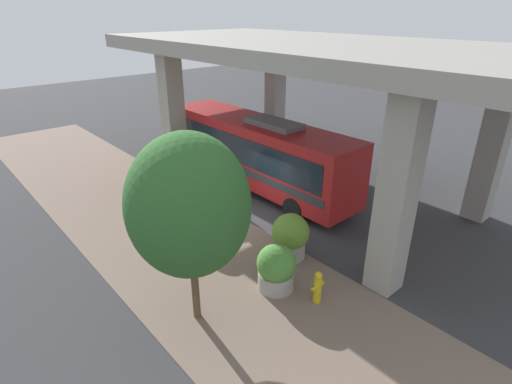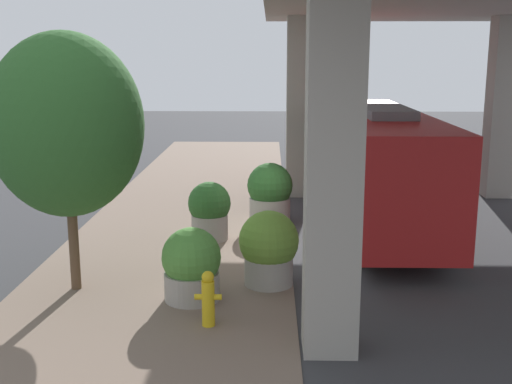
{
  "view_description": "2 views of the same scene",
  "coord_description": "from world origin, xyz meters",
  "px_view_note": "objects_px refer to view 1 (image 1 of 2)",
  "views": [
    {
      "loc": [
        -9.3,
        -11.16,
        8.02
      ],
      "look_at": [
        0.55,
        -0.02,
        1.15
      ],
      "focal_mm": 28.0,
      "sensor_mm": 36.0,
      "label": 1
    },
    {
      "loc": [
        -0.53,
        -16.37,
        4.98
      ],
      "look_at": [
        -0.85,
        -1.35,
        1.72
      ],
      "focal_mm": 45.0,
      "sensor_mm": 36.0,
      "label": 2
    }
  ],
  "objects_px": {
    "bus": "(257,150)",
    "planter_extra": "(290,236)",
    "fire_hydrant": "(318,287)",
    "planter_front": "(276,268)",
    "planter_middle": "(204,188)",
    "planter_back": "(196,216)",
    "street_tree_near": "(189,206)"
  },
  "relations": [
    {
      "from": "planter_middle",
      "to": "bus",
      "type": "bearing_deg",
      "value": 1.4
    },
    {
      "from": "bus",
      "to": "street_tree_near",
      "type": "bearing_deg",
      "value": -142.26
    },
    {
      "from": "planter_back",
      "to": "fire_hydrant",
      "type": "bearing_deg",
      "value": -85.01
    },
    {
      "from": "planter_front",
      "to": "planter_extra",
      "type": "bearing_deg",
      "value": 30.34
    },
    {
      "from": "bus",
      "to": "planter_back",
      "type": "xyz_separation_m",
      "value": [
        -4.79,
        -1.89,
        -1.1
      ]
    },
    {
      "from": "planter_front",
      "to": "planter_middle",
      "type": "xyz_separation_m",
      "value": [
        1.59,
        6.16,
        0.17
      ]
    },
    {
      "from": "fire_hydrant",
      "to": "planter_front",
      "type": "distance_m",
      "value": 1.38
    },
    {
      "from": "bus",
      "to": "planter_back",
      "type": "relative_size",
      "value": 6.74
    },
    {
      "from": "planter_middle",
      "to": "planter_back",
      "type": "relative_size",
      "value": 1.13
    },
    {
      "from": "bus",
      "to": "fire_hydrant",
      "type": "xyz_separation_m",
      "value": [
        -4.3,
        -7.53,
        -1.37
      ]
    },
    {
      "from": "planter_extra",
      "to": "street_tree_near",
      "type": "xyz_separation_m",
      "value": [
        -4.14,
        -0.35,
        2.7
      ]
    },
    {
      "from": "bus",
      "to": "fire_hydrant",
      "type": "height_order",
      "value": "bus"
    },
    {
      "from": "planter_middle",
      "to": "planter_extra",
      "type": "bearing_deg",
      "value": -90.24
    },
    {
      "from": "bus",
      "to": "planter_middle",
      "type": "relative_size",
      "value": 5.95
    },
    {
      "from": "bus",
      "to": "street_tree_near",
      "type": "xyz_separation_m",
      "value": [
        -7.33,
        -5.67,
        1.62
      ]
    },
    {
      "from": "fire_hydrant",
      "to": "planter_extra",
      "type": "relative_size",
      "value": 0.65
    },
    {
      "from": "bus",
      "to": "planter_front",
      "type": "relative_size",
      "value": 7.07
    },
    {
      "from": "planter_front",
      "to": "street_tree_near",
      "type": "xyz_separation_m",
      "value": [
        -2.57,
        0.57,
        2.8
      ]
    },
    {
      "from": "fire_hydrant",
      "to": "planter_front",
      "type": "xyz_separation_m",
      "value": [
        -0.46,
        1.29,
        0.2
      ]
    },
    {
      "from": "planter_back",
      "to": "planter_extra",
      "type": "bearing_deg",
      "value": -64.87
    },
    {
      "from": "planter_middle",
      "to": "street_tree_near",
      "type": "bearing_deg",
      "value": -126.67
    },
    {
      "from": "bus",
      "to": "planter_extra",
      "type": "bearing_deg",
      "value": -120.92
    },
    {
      "from": "planter_middle",
      "to": "planter_back",
      "type": "distance_m",
      "value": 2.44
    },
    {
      "from": "fire_hydrant",
      "to": "street_tree_near",
      "type": "height_order",
      "value": "street_tree_near"
    },
    {
      "from": "planter_middle",
      "to": "planter_front",
      "type": "bearing_deg",
      "value": -104.5
    },
    {
      "from": "planter_front",
      "to": "planter_back",
      "type": "xyz_separation_m",
      "value": [
        -0.04,
        4.34,
        0.08
      ]
    },
    {
      "from": "planter_back",
      "to": "planter_extra",
      "type": "height_order",
      "value": "planter_extra"
    },
    {
      "from": "fire_hydrant",
      "to": "planter_extra",
      "type": "xyz_separation_m",
      "value": [
        1.11,
        2.21,
        0.3
      ]
    },
    {
      "from": "bus",
      "to": "planter_extra",
      "type": "height_order",
      "value": "bus"
    },
    {
      "from": "planter_front",
      "to": "planter_back",
      "type": "height_order",
      "value": "planter_back"
    },
    {
      "from": "planter_extra",
      "to": "planter_back",
      "type": "bearing_deg",
      "value": 115.13
    },
    {
      "from": "planter_middle",
      "to": "planter_extra",
      "type": "height_order",
      "value": "planter_middle"
    }
  ]
}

